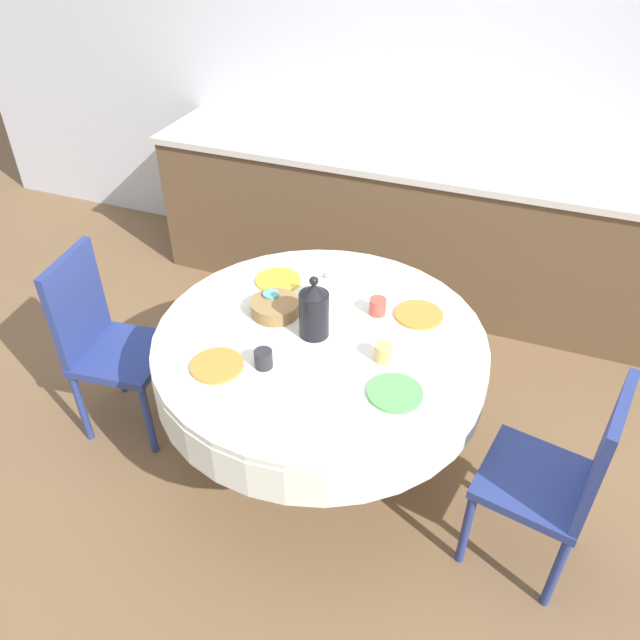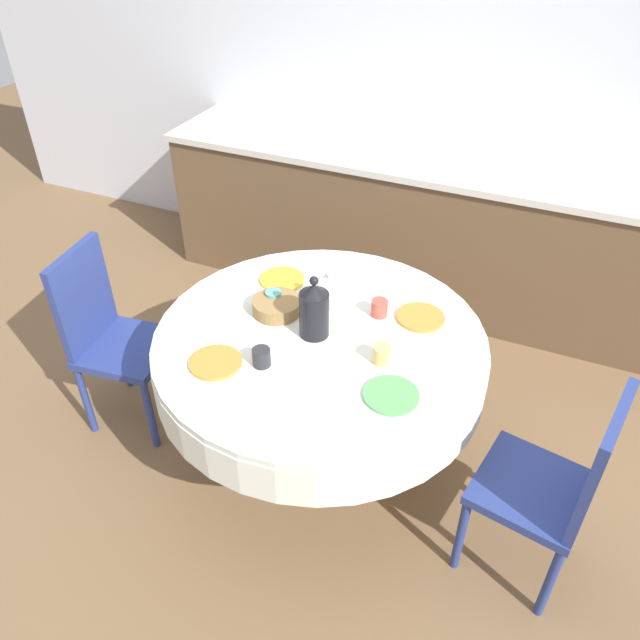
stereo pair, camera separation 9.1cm
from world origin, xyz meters
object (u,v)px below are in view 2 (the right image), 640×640
object	(u,v)px
chair_left	(558,484)
chair_right	(110,332)
coffee_carafe	(315,310)
teapot	(329,292)

from	to	relation	value
chair_left	chair_right	size ratio (longest dim) A/B	1.00
chair_right	chair_left	bearing A→B (deg)	81.12
chair_right	coffee_carafe	bearing A→B (deg)	90.44
coffee_carafe	teapot	world-z (taller)	coffee_carafe
chair_right	teapot	bearing A→B (deg)	100.65
chair_left	coffee_carafe	size ratio (longest dim) A/B	3.33
chair_left	coffee_carafe	bearing A→B (deg)	90.02
teapot	coffee_carafe	bearing A→B (deg)	-85.96
coffee_carafe	chair_left	bearing A→B (deg)	-10.67
teapot	chair_right	bearing A→B (deg)	-162.27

